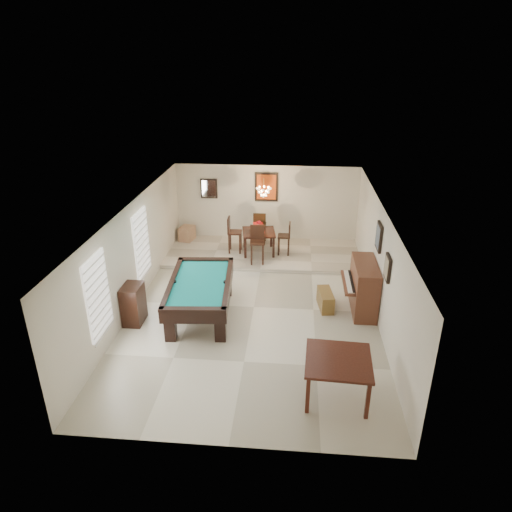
# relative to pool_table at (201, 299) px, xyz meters

# --- Properties ---
(ground_plane) EXTENTS (6.00, 9.00, 0.02)m
(ground_plane) POSITION_rel_pool_table_xyz_m (1.25, 0.48, -0.45)
(ground_plane) COLOR beige
(wall_back) EXTENTS (6.00, 0.04, 2.60)m
(wall_back) POSITION_rel_pool_table_xyz_m (1.25, 4.98, 0.86)
(wall_back) COLOR silver
(wall_back) RESTS_ON ground_plane
(wall_front) EXTENTS (6.00, 0.04, 2.60)m
(wall_front) POSITION_rel_pool_table_xyz_m (1.25, -4.02, 0.86)
(wall_front) COLOR silver
(wall_front) RESTS_ON ground_plane
(wall_left) EXTENTS (0.04, 9.00, 2.60)m
(wall_left) POSITION_rel_pool_table_xyz_m (-1.75, 0.48, 0.86)
(wall_left) COLOR silver
(wall_left) RESTS_ON ground_plane
(wall_right) EXTENTS (0.04, 9.00, 2.60)m
(wall_right) POSITION_rel_pool_table_xyz_m (4.25, 0.48, 0.86)
(wall_right) COLOR silver
(wall_right) RESTS_ON ground_plane
(ceiling) EXTENTS (6.00, 9.00, 0.04)m
(ceiling) POSITION_rel_pool_table_xyz_m (1.25, 0.48, 2.16)
(ceiling) COLOR white
(ceiling) RESTS_ON wall_back
(dining_step) EXTENTS (6.00, 2.50, 0.12)m
(dining_step) POSITION_rel_pool_table_xyz_m (1.25, 3.73, -0.38)
(dining_step) COLOR beige
(dining_step) RESTS_ON ground_plane
(window_left_front) EXTENTS (0.06, 1.00, 1.70)m
(window_left_front) POSITION_rel_pool_table_xyz_m (-1.72, -1.72, 0.96)
(window_left_front) COLOR white
(window_left_front) RESTS_ON wall_left
(window_left_rear) EXTENTS (0.06, 1.00, 1.70)m
(window_left_rear) POSITION_rel_pool_table_xyz_m (-1.72, 1.08, 0.96)
(window_left_rear) COLOR white
(window_left_rear) RESTS_ON wall_left
(pool_table) EXTENTS (1.65, 2.78, 0.89)m
(pool_table) POSITION_rel_pool_table_xyz_m (0.00, 0.00, 0.00)
(pool_table) COLOR black
(pool_table) RESTS_ON ground_plane
(square_table) EXTENTS (1.25, 1.25, 0.82)m
(square_table) POSITION_rel_pool_table_xyz_m (3.08, -2.63, -0.03)
(square_table) COLOR #35150D
(square_table) RESTS_ON ground_plane
(upright_piano) EXTENTS (0.84, 1.50, 1.25)m
(upright_piano) POSITION_rel_pool_table_xyz_m (3.81, 0.62, 0.18)
(upright_piano) COLOR #5C2F1E
(upright_piano) RESTS_ON ground_plane
(piano_bench) EXTENTS (0.42, 0.83, 0.44)m
(piano_bench) POSITION_rel_pool_table_xyz_m (3.04, 0.62, -0.22)
(piano_bench) COLOR brown
(piano_bench) RESTS_ON ground_plane
(apothecary_chest) EXTENTS (0.43, 0.64, 0.96)m
(apothecary_chest) POSITION_rel_pool_table_xyz_m (-1.52, -0.45, 0.03)
(apothecary_chest) COLOR black
(apothecary_chest) RESTS_ON ground_plane
(dining_table) EXTENTS (1.12, 1.12, 0.82)m
(dining_table) POSITION_rel_pool_table_xyz_m (1.10, 3.70, 0.09)
(dining_table) COLOR black
(dining_table) RESTS_ON dining_step
(flower_vase) EXTENTS (0.16, 0.16, 0.23)m
(flower_vase) POSITION_rel_pool_table_xyz_m (1.10, 3.70, 0.61)
(flower_vase) COLOR #AC0E19
(flower_vase) RESTS_ON dining_table
(dining_chair_south) EXTENTS (0.45, 0.45, 1.14)m
(dining_chair_south) POSITION_rel_pool_table_xyz_m (1.12, 2.91, 0.24)
(dining_chair_south) COLOR black
(dining_chair_south) RESTS_ON dining_step
(dining_chair_north) EXTENTS (0.40, 0.40, 1.08)m
(dining_chair_north) POSITION_rel_pool_table_xyz_m (1.08, 4.48, 0.22)
(dining_chair_north) COLOR black
(dining_chair_north) RESTS_ON dining_step
(dining_chair_west) EXTENTS (0.43, 0.43, 1.13)m
(dining_chair_west) POSITION_rel_pool_table_xyz_m (0.36, 3.68, 0.24)
(dining_chair_west) COLOR black
(dining_chair_west) RESTS_ON dining_step
(dining_chair_east) EXTENTS (0.38, 0.38, 1.02)m
(dining_chair_east) POSITION_rel_pool_table_xyz_m (1.89, 3.65, 0.19)
(dining_chair_east) COLOR black
(dining_chair_east) RESTS_ON dining_step
(corner_bench) EXTENTS (0.52, 0.60, 0.47)m
(corner_bench) POSITION_rel_pool_table_xyz_m (-1.38, 4.51, -0.09)
(corner_bench) COLOR #A87C5B
(corner_bench) RESTS_ON dining_step
(chandelier) EXTENTS (0.44, 0.44, 0.60)m
(chandelier) POSITION_rel_pool_table_xyz_m (1.25, 3.68, 1.76)
(chandelier) COLOR #FFE5B2
(chandelier) RESTS_ON ceiling
(back_painting) EXTENTS (0.75, 0.06, 0.95)m
(back_painting) POSITION_rel_pool_table_xyz_m (1.25, 4.94, 1.46)
(back_painting) COLOR #D84C14
(back_painting) RESTS_ON wall_back
(back_mirror) EXTENTS (0.55, 0.06, 0.65)m
(back_mirror) POSITION_rel_pool_table_xyz_m (-0.65, 4.94, 1.36)
(back_mirror) COLOR white
(back_mirror) RESTS_ON wall_back
(right_picture_upper) EXTENTS (0.06, 0.55, 0.65)m
(right_picture_upper) POSITION_rel_pool_table_xyz_m (4.21, 0.78, 1.46)
(right_picture_upper) COLOR slate
(right_picture_upper) RESTS_ON wall_right
(right_picture_lower) EXTENTS (0.06, 0.45, 0.55)m
(right_picture_lower) POSITION_rel_pool_table_xyz_m (4.21, -0.52, 1.26)
(right_picture_lower) COLOR gray
(right_picture_lower) RESTS_ON wall_right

